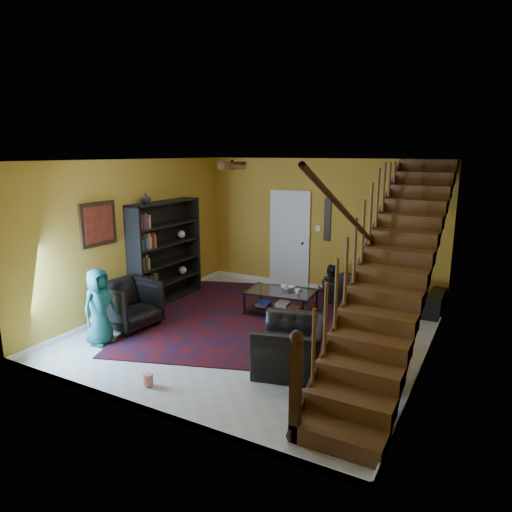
{
  "coord_description": "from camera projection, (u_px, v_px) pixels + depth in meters",
  "views": [
    {
      "loc": [
        3.35,
        -6.26,
        2.92
      ],
      "look_at": [
        -0.28,
        0.4,
        1.19
      ],
      "focal_mm": 32.0,
      "sensor_mm": 36.0,
      "label": 1
    }
  ],
  "objects": [
    {
      "name": "floor",
      "position": [
        259.0,
        332.0,
        7.57
      ],
      "size": [
        5.5,
        5.5,
        0.0
      ],
      "primitive_type": "plane",
      "color": "beige",
      "rests_on": "ground"
    },
    {
      "name": "room",
      "position": [
        233.0,
        296.0,
        9.32
      ],
      "size": [
        5.5,
        5.5,
        5.5
      ],
      "color": "gold",
      "rests_on": "ground"
    },
    {
      "name": "staircase",
      "position": [
        395.0,
        265.0,
        6.27
      ],
      "size": [
        0.95,
        5.02,
        3.18
      ],
      "color": "brown",
      "rests_on": "floor"
    },
    {
      "name": "bookshelf",
      "position": [
        166.0,
        254.0,
        8.99
      ],
      "size": [
        0.35,
        1.8,
        2.0
      ],
      "color": "black",
      "rests_on": "floor"
    },
    {
      "name": "door",
      "position": [
        290.0,
        241.0,
        10.0
      ],
      "size": [
        0.82,
        0.05,
        2.05
      ],
      "primitive_type": "cube",
      "color": "silver",
      "rests_on": "floor"
    },
    {
      "name": "framed_picture",
      "position": [
        98.0,
        224.0,
        7.61
      ],
      "size": [
        0.04,
        0.74,
        0.74
      ],
      "primitive_type": "cube",
      "color": "maroon",
      "rests_on": "room"
    },
    {
      "name": "wall_hanging",
      "position": [
        327.0,
        220.0,
        9.49
      ],
      "size": [
        0.14,
        0.03,
        0.9
      ],
      "primitive_type": "cube",
      "color": "black",
      "rests_on": "room"
    },
    {
      "name": "ceiling_fixture",
      "position": [
        232.0,
        166.0,
        6.28
      ],
      "size": [
        0.4,
        0.4,
        0.1
      ],
      "primitive_type": "cylinder",
      "color": "#3F2814",
      "rests_on": "room"
    },
    {
      "name": "rug",
      "position": [
        244.0,
        316.0,
        8.3
      ],
      "size": [
        4.82,
        5.14,
        0.02
      ],
      "primitive_type": "cube",
      "rotation": [
        0.0,
        0.0,
        0.33
      ],
      "color": "#430C0C",
      "rests_on": "floor"
    },
    {
      "name": "sofa",
      "position": [
        384.0,
        291.0,
        8.77
      ],
      "size": [
        2.16,
        0.85,
        0.63
      ],
      "primitive_type": "imported",
      "rotation": [
        0.0,
        0.0,
        3.14
      ],
      "color": "black",
      "rests_on": "floor"
    },
    {
      "name": "armchair_left",
      "position": [
        129.0,
        304.0,
        7.72
      ],
      "size": [
        0.96,
        0.94,
        0.8
      ],
      "primitive_type": "imported",
      "rotation": [
        0.0,
        0.0,
        1.48
      ],
      "color": "black",
      "rests_on": "floor"
    },
    {
      "name": "armchair_right",
      "position": [
        291.0,
        346.0,
        6.22
      ],
      "size": [
        1.14,
        1.24,
        0.68
      ],
      "primitive_type": "imported",
      "rotation": [
        0.0,
        0.0,
        -1.33
      ],
      "color": "black",
      "rests_on": "floor"
    },
    {
      "name": "person_adult_a",
      "position": [
        331.0,
        292.0,
        9.37
      ],
      "size": [
        0.43,
        0.31,
        1.13
      ],
      "primitive_type": "imported",
      "rotation": [
        0.0,
        0.0,
        3.23
      ],
      "color": "black",
      "rests_on": "sofa"
    },
    {
      "name": "person_adult_b",
      "position": [
        330.0,
        292.0,
        9.37
      ],
      "size": [
        0.56,
        0.44,
        1.15
      ],
      "primitive_type": "imported",
      "rotation": [
        0.0,
        0.0,
        3.14
      ],
      "color": "black",
      "rests_on": "sofa"
    },
    {
      "name": "person_child",
      "position": [
        99.0,
        307.0,
        7.0
      ],
      "size": [
        0.4,
        0.6,
        1.21
      ],
      "primitive_type": "imported",
      "rotation": [
        0.0,
        0.0,
        1.54
      ],
      "color": "#1A6164",
      "rests_on": "armchair_left"
    },
    {
      "name": "coffee_table",
      "position": [
        281.0,
        301.0,
        8.3
      ],
      "size": [
        1.29,
        0.84,
        0.46
      ],
      "rotation": [
        0.0,
        0.0,
        0.11
      ],
      "color": "black",
      "rests_on": "floor"
    },
    {
      "name": "cup_a",
      "position": [
        285.0,
        286.0,
        8.42
      ],
      "size": [
        0.13,
        0.13,
        0.09
      ],
      "primitive_type": "imported",
      "rotation": [
        0.0,
        0.0,
        -0.13
      ],
      "color": "#999999",
      "rests_on": "coffee_table"
    },
    {
      "name": "cup_b",
      "position": [
        298.0,
        291.0,
        8.11
      ],
      "size": [
        0.11,
        0.11,
        0.09
      ],
      "primitive_type": "imported",
      "rotation": [
        0.0,
        0.0,
        -0.2
      ],
      "color": "#999999",
      "rests_on": "coffee_table"
    },
    {
      "name": "bowl",
      "position": [
        288.0,
        288.0,
        8.37
      ],
      "size": [
        0.3,
        0.3,
        0.06
      ],
      "primitive_type": "imported",
      "rotation": [
        0.0,
        0.0,
        -0.34
      ],
      "color": "#999999",
      "rests_on": "coffee_table"
    },
    {
      "name": "vase",
      "position": [
        146.0,
        198.0,
        8.31
      ],
      "size": [
        0.18,
        0.18,
        0.19
      ],
      "primitive_type": "imported",
      "color": "#999999",
      "rests_on": "bookshelf"
    },
    {
      "name": "popcorn_bucket",
      "position": [
        148.0,
        379.0,
        5.81
      ],
      "size": [
        0.14,
        0.14,
        0.15
      ],
      "primitive_type": "cylinder",
      "rotation": [
        0.0,
        0.0,
        -0.1
      ],
      "color": "red",
      "rests_on": "rug"
    }
  ]
}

